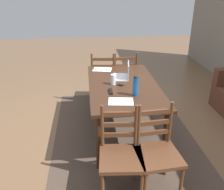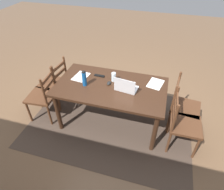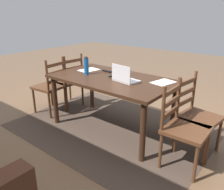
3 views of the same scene
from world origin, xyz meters
The scene contains 14 objects.
ground_plane centered at (0.00, 0.00, 0.00)m, with size 14.00×14.00×0.00m, color brown.
area_rug centered at (0.00, 0.00, 0.00)m, with size 2.74×2.01×0.01m, color #47382D.
dining_table centered at (0.00, 0.00, 0.68)m, with size 1.70×0.95×0.77m.
chair_left_near centered at (-1.14, -0.20, 0.46)m, with size 0.49×0.49×0.95m.
chair_right_near centered at (1.14, -0.19, 0.46)m, with size 0.47×0.47×0.95m.
chair_left_far centered at (-1.14, 0.19, 0.46)m, with size 0.45×0.45×0.95m.
chair_right_far centered at (1.14, 0.19, 0.46)m, with size 0.48×0.48×0.95m.
laptop centered at (-0.25, 0.05, 0.83)m, with size 0.35×0.26×0.23m.
water_bottle centered at (0.39, 0.09, 0.91)m, with size 0.07×0.07×0.26m.
drinking_glass centered at (-0.01, -0.14, 0.85)m, with size 0.07×0.07×0.14m, color silver.
computer_mouse centered at (0.04, -0.04, 0.79)m, with size 0.06×0.10×0.03m, color black.
tv_remote centered at (0.25, -0.20, 0.78)m, with size 0.04×0.17×0.02m, color black.
paper_stack_left centered at (-0.66, -0.25, 0.78)m, with size 0.21×0.30×0.00m, color white.
paper_stack_right centered at (0.54, -0.11, 0.78)m, with size 0.21×0.30×0.00m, color white.
Camera 3 is at (-1.93, 2.38, 1.65)m, focal length 37.20 mm.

